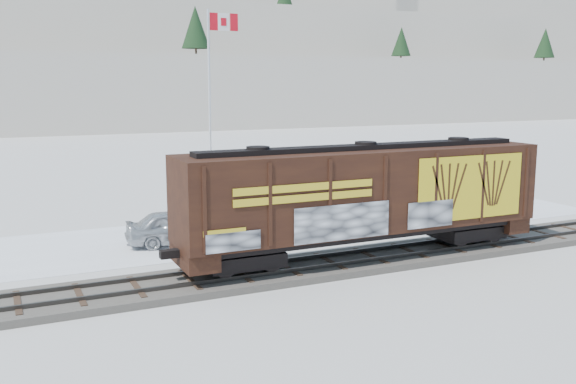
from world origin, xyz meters
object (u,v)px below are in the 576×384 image
flagpole (212,137)px  car_white (250,218)px  car_silver (178,227)px  car_dark (389,210)px  hopper_railcar (365,194)px

flagpole → car_white: size_ratio=2.31×
car_silver → car_white: bearing=-79.5°
car_white → car_dark: car_white is taller
hopper_railcar → flagpole: bearing=98.3°
flagpole → car_silver: flagpole is taller
car_white → car_dark: size_ratio=1.13×
hopper_railcar → car_dark: (5.58, 6.38, -2.32)m
flagpole → car_white: (-0.43, -7.11, -3.51)m
hopper_railcar → flagpole: flagpole is taller
hopper_railcar → car_silver: hopper_railcar is taller
hopper_railcar → flagpole: 14.15m
flagpole → car_dark: bearing=-44.7°
flagpole → car_silver: bearing=-119.7°
car_white → hopper_railcar: bearing=-163.7°
car_silver → car_white: 3.82m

